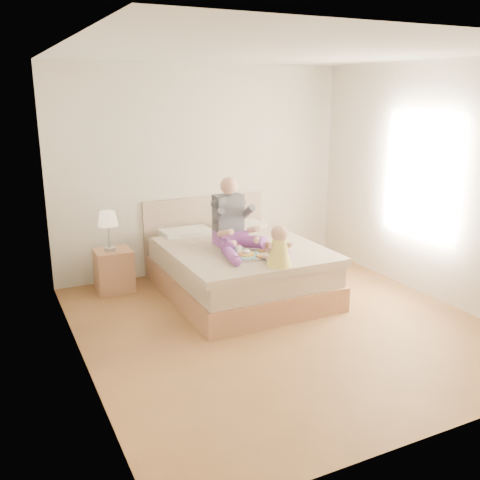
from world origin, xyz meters
name	(u,v)px	position (x,y,z in m)	size (l,w,h in m)	color
room	(291,181)	(0.08, 0.01, 1.51)	(4.02, 4.22, 2.71)	brown
bed	(236,266)	(0.00, 1.08, 0.32)	(1.70, 2.18, 1.00)	#926344
nightstand	(114,271)	(-1.33, 1.73, 0.26)	(0.43, 0.38, 0.52)	#926344
lamp	(108,221)	(-1.37, 1.72, 0.89)	(0.23, 0.23, 0.48)	#AEAFB5
adult	(235,227)	(-0.09, 0.93, 0.85)	(0.70, 0.98, 0.82)	#7B3A92
tray	(254,254)	(-0.06, 0.51, 0.64)	(0.50, 0.41, 0.13)	#AEAFB5
baby	(279,249)	(0.02, 0.12, 0.79)	(0.29, 0.39, 0.43)	#EBDF4A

